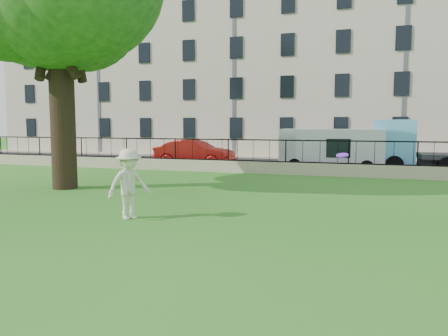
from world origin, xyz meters
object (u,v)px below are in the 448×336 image
(white_van, at_px, (331,150))
(blue_truck, at_px, (440,146))
(man, at_px, (129,184))
(red_sedan, at_px, (194,153))
(frisbee, at_px, (342,155))

(white_van, xyz_separation_m, blue_truck, (5.36, 1.00, 0.25))
(man, relative_size, red_sedan, 0.39)
(frisbee, xyz_separation_m, blue_truck, (3.98, 14.70, -0.44))
(red_sedan, distance_m, blue_truck, 13.29)
(man, bearing_deg, white_van, 17.35)
(blue_truck, bearing_deg, white_van, -171.39)
(red_sedan, bearing_deg, frisbee, -145.81)
(man, bearing_deg, red_sedan, 49.13)
(white_van, bearing_deg, red_sedan, 178.47)
(white_van, bearing_deg, man, -107.69)
(man, height_order, blue_truck, blue_truck)
(man, distance_m, frisbee, 5.46)
(man, distance_m, blue_truck, 17.55)
(man, height_order, white_van, white_van)
(frisbee, relative_size, red_sedan, 0.06)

